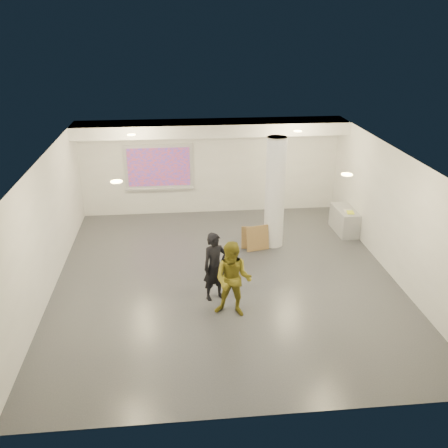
{
  "coord_description": "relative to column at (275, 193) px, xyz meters",
  "views": [
    {
      "loc": [
        -1.11,
        -10.49,
        5.79
      ],
      "look_at": [
        0.0,
        0.4,
        1.25
      ],
      "focal_mm": 40.0,
      "sensor_mm": 36.0,
      "label": 1
    }
  ],
  "objects": [
    {
      "name": "woman",
      "position": [
        -1.83,
        -2.66,
        -0.72
      ],
      "size": [
        0.67,
        0.56,
        1.56
      ],
      "primitive_type": "imported",
      "rotation": [
        0.0,
        0.0,
        0.39
      ],
      "color": "black",
      "rests_on": "floor"
    },
    {
      "name": "column",
      "position": [
        0.0,
        0.0,
        0.0
      ],
      "size": [
        0.52,
        0.52,
        3.0
      ],
      "primitive_type": "cylinder",
      "color": "white",
      "rests_on": "floor"
    },
    {
      "name": "downlight_nw",
      "position": [
        -3.7,
        0.7,
        1.48
      ],
      "size": [
        0.22,
        0.22,
        0.02
      ],
      "primitive_type": "cylinder",
      "color": "#FFE081",
      "rests_on": "ceiling"
    },
    {
      "name": "downlight_ne",
      "position": [
        0.7,
        0.7,
        1.48
      ],
      "size": [
        0.22,
        0.22,
        0.02
      ],
      "primitive_type": "cylinder",
      "color": "#FFE081",
      "rests_on": "ceiling"
    },
    {
      "name": "papers_stack",
      "position": [
        2.23,
        0.48,
        -0.78
      ],
      "size": [
        0.27,
        0.32,
        0.02
      ],
      "primitive_type": "cube",
      "rotation": [
        0.0,
        0.0,
        -0.18
      ],
      "color": "silver",
      "rests_on": "credenza"
    },
    {
      "name": "wall_right",
      "position": [
        2.5,
        -1.8,
        0.0
      ],
      "size": [
        0.01,
        9.0,
        3.0
      ],
      "primitive_type": "cube",
      "color": "silver",
      "rests_on": "floor"
    },
    {
      "name": "man",
      "position": [
        -1.51,
        -3.36,
        -0.68
      ],
      "size": [
        0.96,
        0.85,
        1.64
      ],
      "primitive_type": "imported",
      "rotation": [
        0.0,
        0.0,
        -0.34
      ],
      "color": "olive",
      "rests_on": "floor"
    },
    {
      "name": "wall_left",
      "position": [
        -5.5,
        -1.8,
        0.0
      ],
      "size": [
        0.01,
        9.0,
        3.0
      ],
      "primitive_type": "cube",
      "color": "silver",
      "rests_on": "floor"
    },
    {
      "name": "wall_back",
      "position": [
        -1.5,
        2.7,
        0.0
      ],
      "size": [
        8.0,
        0.01,
        3.0
      ],
      "primitive_type": "cube",
      "color": "silver",
      "rests_on": "floor"
    },
    {
      "name": "projection_screen",
      "position": [
        -3.1,
        2.65,
        0.03
      ],
      "size": [
        2.1,
        0.13,
        1.42
      ],
      "color": "silver",
      "rests_on": "wall_back"
    },
    {
      "name": "ceiling",
      "position": [
        -1.5,
        -1.8,
        1.5
      ],
      "size": [
        8.0,
        9.0,
        0.01
      ],
      "primitive_type": "cube",
      "color": "white",
      "rests_on": "floor"
    },
    {
      "name": "floor",
      "position": [
        -1.5,
        -1.8,
        -1.5
      ],
      "size": [
        8.0,
        9.0,
        0.01
      ],
      "primitive_type": "cube",
      "color": "#3B3E44",
      "rests_on": "ground"
    },
    {
      "name": "cardboard_front",
      "position": [
        -0.62,
        -0.15,
        -1.2
      ],
      "size": [
        0.57,
        0.24,
        0.61
      ],
      "primitive_type": "cube",
      "rotation": [
        -0.2,
        0.0,
        -0.11
      ],
      "color": "olive",
      "rests_on": "floor"
    },
    {
      "name": "cardboard_back",
      "position": [
        -0.48,
        -0.29,
        -1.16
      ],
      "size": [
        0.64,
        0.3,
        0.68
      ],
      "primitive_type": "cube",
      "rotation": [
        -0.17,
        0.0,
        0.23
      ],
      "color": "olive",
      "rests_on": "floor"
    },
    {
      "name": "wall_front",
      "position": [
        -1.5,
        -6.3,
        0.0
      ],
      "size": [
        8.0,
        0.01,
        3.0
      ],
      "primitive_type": "cube",
      "color": "silver",
      "rests_on": "floor"
    },
    {
      "name": "credenza",
      "position": [
        2.22,
        0.66,
        -1.15
      ],
      "size": [
        0.54,
        1.23,
        0.71
      ],
      "primitive_type": "cube",
      "rotation": [
        0.0,
        0.0,
        0.03
      ],
      "color": "#989A9D",
      "rests_on": "floor"
    },
    {
      "name": "postit_pad",
      "position": [
        2.25,
        0.36,
        -0.78
      ],
      "size": [
        0.23,
        0.28,
        0.03
      ],
      "primitive_type": "cube",
      "rotation": [
        0.0,
        0.0,
        -0.15
      ],
      "color": "#DEEF2C",
      "rests_on": "credenza"
    },
    {
      "name": "downlight_sw",
      "position": [
        -3.7,
        -3.3,
        1.48
      ],
      "size": [
        0.22,
        0.22,
        0.02
      ],
      "primitive_type": "cylinder",
      "color": "#FFE081",
      "rests_on": "ceiling"
    },
    {
      "name": "downlight_se",
      "position": [
        0.7,
        -3.3,
        1.48
      ],
      "size": [
        0.22,
        0.22,
        0.02
      ],
      "primitive_type": "cylinder",
      "color": "#FFE081",
      "rests_on": "ceiling"
    },
    {
      "name": "soffit_band",
      "position": [
        -1.5,
        2.15,
        1.32
      ],
      "size": [
        8.0,
        1.1,
        0.36
      ],
      "primitive_type": "cube",
      "color": "white",
      "rests_on": "ceiling"
    }
  ]
}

